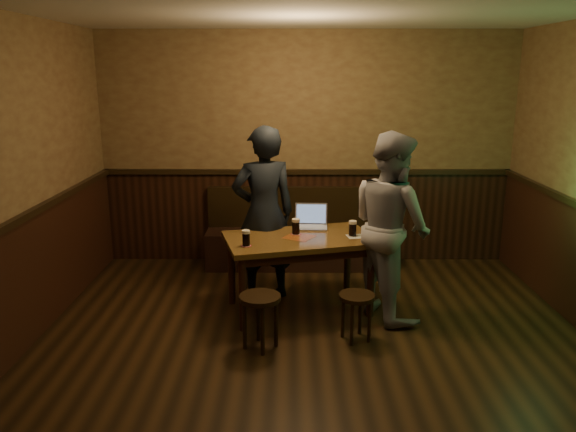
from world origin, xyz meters
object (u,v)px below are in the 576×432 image
(pub_table, at_px, (299,247))
(pint_mid, at_px, (296,226))
(stool_right, at_px, (357,304))
(pint_right, at_px, (353,228))
(laptop, at_px, (311,221))
(person_grey, at_px, (391,226))
(stool_left, at_px, (260,306))
(person_suit, at_px, (264,213))
(bench, at_px, (297,241))
(pint_left, at_px, (246,238))

(pub_table, xyz_separation_m, pint_mid, (-0.03, 0.09, 0.18))
(pint_mid, bearing_deg, stool_right, -54.81)
(pint_right, height_order, laptop, laptop)
(laptop, bearing_deg, person_grey, -28.33)
(pub_table, relative_size, pint_mid, 9.83)
(pub_table, distance_m, stool_left, 0.92)
(stool_left, height_order, person_suit, person_suit)
(bench, height_order, pint_mid, bench)
(pint_right, xyz_separation_m, person_grey, (0.35, -0.13, 0.06))
(person_suit, relative_size, person_grey, 1.01)
(stool_left, xyz_separation_m, person_grey, (1.21, 0.72, 0.51))
(stool_left, height_order, pint_right, pint_right)
(person_suit, distance_m, person_grey, 1.31)
(pint_left, relative_size, person_grey, 0.08)
(person_suit, bearing_deg, stool_right, 114.93)
(person_suit, bearing_deg, laptop, 165.22)
(pint_left, height_order, laptop, laptop)
(bench, xyz_separation_m, laptop, (0.13, -0.97, 0.51))
(person_suit, height_order, person_grey, person_suit)
(pub_table, height_order, stool_left, pub_table)
(stool_left, bearing_deg, pub_table, 66.84)
(bench, distance_m, person_grey, 1.77)
(stool_right, xyz_separation_m, laptop, (-0.37, 1.02, 0.48))
(laptop, bearing_deg, stool_right, -66.98)
(pint_mid, bearing_deg, person_suit, 141.32)
(stool_right, height_order, pint_right, pint_right)
(laptop, bearing_deg, pint_right, -36.26)
(pint_right, distance_m, person_suit, 0.94)
(person_suit, bearing_deg, pint_left, 63.05)
(pint_mid, distance_m, person_suit, 0.43)
(bench, distance_m, pub_table, 1.38)
(stool_left, height_order, pint_left, pint_left)
(stool_left, distance_m, pint_right, 1.29)
(bench, height_order, pint_left, bench)
(pint_left, height_order, person_grey, person_grey)
(pub_table, xyz_separation_m, person_grey, (0.87, -0.09, 0.24))
(pint_mid, bearing_deg, pint_right, -5.74)
(bench, bearing_deg, pint_left, -106.99)
(pint_mid, bearing_deg, person_grey, -11.61)
(pub_table, distance_m, person_grey, 0.91)
(pub_table, relative_size, person_grey, 0.88)
(pint_mid, height_order, person_grey, person_grey)
(person_grey, bearing_deg, laptop, 34.20)
(bench, height_order, stool_right, bench)
(bench, bearing_deg, person_grey, -58.68)
(pint_mid, relative_size, person_grey, 0.09)
(pint_right, bearing_deg, stool_right, -92.14)
(stool_left, bearing_deg, pint_right, 44.36)
(stool_right, bearing_deg, laptop, 109.94)
(stool_right, xyz_separation_m, pint_left, (-0.99, 0.37, 0.49))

